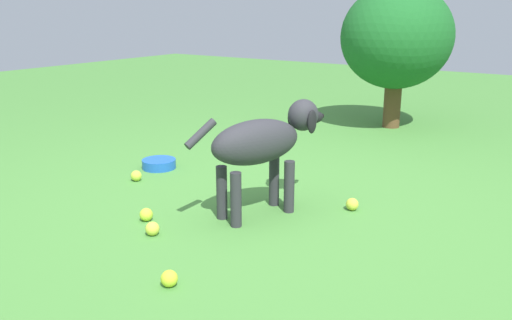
{
  "coord_description": "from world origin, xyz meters",
  "views": [
    {
      "loc": [
        -2.15,
        -1.45,
        1.03
      ],
      "look_at": [
        -0.01,
        0.01,
        0.29
      ],
      "focal_mm": 37.97,
      "sensor_mm": 36.0,
      "label": 1
    }
  ],
  "objects_px": {
    "tennis_ball_3": "(352,204)",
    "tennis_ball_1": "(146,215)",
    "tennis_ball_2": "(136,176)",
    "tennis_ball_0": "(152,229)",
    "tennis_ball_4": "(169,278)",
    "dog": "(264,142)",
    "water_bowl": "(159,164)"
  },
  "relations": [
    {
      "from": "dog",
      "to": "tennis_ball_1",
      "type": "relative_size",
      "value": 12.13
    },
    {
      "from": "tennis_ball_2",
      "to": "tennis_ball_3",
      "type": "distance_m",
      "value": 1.33
    },
    {
      "from": "dog",
      "to": "tennis_ball_0",
      "type": "distance_m",
      "value": 0.69
    },
    {
      "from": "tennis_ball_0",
      "to": "tennis_ball_3",
      "type": "bearing_deg",
      "value": -37.53
    },
    {
      "from": "tennis_ball_3",
      "to": "tennis_ball_1",
      "type": "bearing_deg",
      "value": 132.28
    },
    {
      "from": "tennis_ball_0",
      "to": "tennis_ball_1",
      "type": "xyz_separation_m",
      "value": [
        0.11,
        0.15,
        0.0
      ]
    },
    {
      "from": "dog",
      "to": "water_bowl",
      "type": "xyz_separation_m",
      "value": [
        0.28,
        1.01,
        -0.35
      ]
    },
    {
      "from": "tennis_ball_1",
      "to": "tennis_ball_4",
      "type": "xyz_separation_m",
      "value": [
        -0.42,
        -0.55,
        0.0
      ]
    },
    {
      "from": "dog",
      "to": "tennis_ball_1",
      "type": "bearing_deg",
      "value": 154.74
    },
    {
      "from": "tennis_ball_3",
      "to": "tennis_ball_4",
      "type": "relative_size",
      "value": 1.0
    },
    {
      "from": "water_bowl",
      "to": "dog",
      "type": "bearing_deg",
      "value": -105.27
    },
    {
      "from": "tennis_ball_0",
      "to": "tennis_ball_3",
      "type": "distance_m",
      "value": 1.04
    },
    {
      "from": "dog",
      "to": "tennis_ball_3",
      "type": "bearing_deg",
      "value": -31.32
    },
    {
      "from": "tennis_ball_1",
      "to": "tennis_ball_2",
      "type": "height_order",
      "value": "same"
    },
    {
      "from": "dog",
      "to": "tennis_ball_4",
      "type": "relative_size",
      "value": 12.13
    },
    {
      "from": "dog",
      "to": "tennis_ball_1",
      "type": "height_order",
      "value": "dog"
    },
    {
      "from": "dog",
      "to": "water_bowl",
      "type": "relative_size",
      "value": 3.64
    },
    {
      "from": "tennis_ball_2",
      "to": "water_bowl",
      "type": "xyz_separation_m",
      "value": [
        0.28,
        0.08,
        -0.0
      ]
    },
    {
      "from": "tennis_ball_0",
      "to": "tennis_ball_2",
      "type": "xyz_separation_m",
      "value": [
        0.53,
        0.67,
        0.0
      ]
    },
    {
      "from": "tennis_ball_0",
      "to": "tennis_ball_4",
      "type": "height_order",
      "value": "same"
    },
    {
      "from": "tennis_ball_2",
      "to": "tennis_ball_4",
      "type": "relative_size",
      "value": 1.0
    },
    {
      "from": "dog",
      "to": "tennis_ball_2",
      "type": "bearing_deg",
      "value": 109.74
    },
    {
      "from": "dog",
      "to": "tennis_ball_4",
      "type": "xyz_separation_m",
      "value": [
        -0.84,
        -0.13,
        -0.34
      ]
    },
    {
      "from": "tennis_ball_1",
      "to": "tennis_ball_2",
      "type": "xyz_separation_m",
      "value": [
        0.42,
        0.51,
        0.0
      ]
    },
    {
      "from": "dog",
      "to": "tennis_ball_0",
      "type": "xyz_separation_m",
      "value": [
        -0.53,
        0.27,
        -0.34
      ]
    },
    {
      "from": "tennis_ball_0",
      "to": "tennis_ball_3",
      "type": "relative_size",
      "value": 1.0
    },
    {
      "from": "tennis_ball_1",
      "to": "tennis_ball_4",
      "type": "height_order",
      "value": "same"
    },
    {
      "from": "tennis_ball_4",
      "to": "water_bowl",
      "type": "relative_size",
      "value": 0.3
    },
    {
      "from": "dog",
      "to": "water_bowl",
      "type": "height_order",
      "value": "dog"
    },
    {
      "from": "tennis_ball_3",
      "to": "water_bowl",
      "type": "xyz_separation_m",
      "value": [
        -0.02,
        1.37,
        -0.0
      ]
    },
    {
      "from": "tennis_ball_4",
      "to": "tennis_ball_2",
      "type": "bearing_deg",
      "value": 51.6
    },
    {
      "from": "tennis_ball_1",
      "to": "tennis_ball_2",
      "type": "relative_size",
      "value": 1.0
    }
  ]
}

